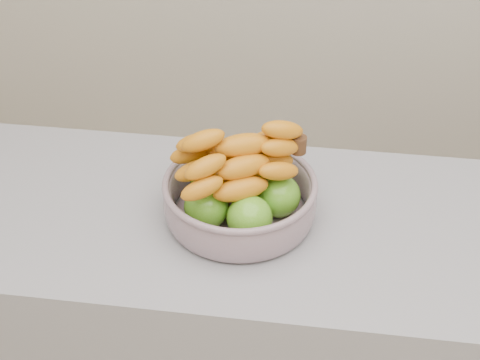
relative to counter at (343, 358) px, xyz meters
name	(u,v)px	position (x,y,z in m)	size (l,w,h in m)	color
counter	(343,358)	(0.00, 0.00, 0.00)	(2.00, 0.60, 0.90)	gray
fruit_bowl	(240,192)	(-0.27, 0.00, 0.52)	(0.34, 0.34, 0.21)	#A7B8C9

